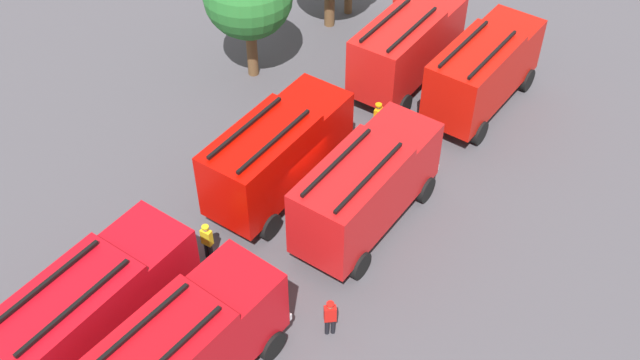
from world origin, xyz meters
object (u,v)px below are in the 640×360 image
at_px(fire_truck_0, 184,352).
at_px(firefighter_3, 378,118).
at_px(fire_truck_4, 278,152).
at_px(fire_truck_2, 484,69).
at_px(firefighter_1, 329,102).
at_px(fire_truck_5, 408,45).
at_px(firefighter_4, 207,240).
at_px(firefighter_2, 330,317).
at_px(traffic_cone_0, 265,132).
at_px(fire_truck_1, 367,186).
at_px(fire_truck_3, 96,306).

distance_m(fire_truck_0, firefighter_3, 14.58).
relative_size(fire_truck_0, fire_truck_4, 1.00).
distance_m(fire_truck_2, firefighter_1, 7.16).
bearing_deg(fire_truck_5, firefighter_4, 178.06).
xyz_separation_m(fire_truck_2, firefighter_2, (-14.44, -1.91, -1.23)).
height_order(firefighter_3, traffic_cone_0, firefighter_3).
distance_m(fire_truck_1, fire_truck_3, 10.63).
distance_m(firefighter_2, firefighter_4, 5.71).
xyz_separation_m(fire_truck_1, fire_truck_3, (-9.89, 3.92, 0.00)).
relative_size(fire_truck_5, firefighter_4, 4.23).
relative_size(fire_truck_0, firefighter_2, 4.40).
relative_size(firefighter_4, traffic_cone_0, 2.40).
relative_size(fire_truck_3, firefighter_3, 4.04).
distance_m(fire_truck_1, fire_truck_4, 3.95).
bearing_deg(fire_truck_2, fire_truck_0, 178.48).
distance_m(fire_truck_0, fire_truck_5, 18.88).
height_order(fire_truck_2, firefighter_3, fire_truck_2).
distance_m(firefighter_3, firefighter_4, 9.88).
bearing_deg(fire_truck_5, fire_truck_0, -171.58).
bearing_deg(fire_truck_1, traffic_cone_0, 73.67).
bearing_deg(fire_truck_4, firefighter_4, 179.75).
bearing_deg(fire_truck_5, firefighter_2, -159.86).
xyz_separation_m(fire_truck_3, traffic_cone_0, (11.66, 2.71, -1.80)).
xyz_separation_m(fire_truck_5, traffic_cone_0, (-7.32, 2.81, -1.80)).
height_order(fire_truck_2, fire_truck_3, same).
bearing_deg(fire_truck_2, fire_truck_4, 158.20).
relative_size(fire_truck_1, traffic_cone_0, 10.13).
relative_size(fire_truck_0, fire_truck_3, 1.00).
relative_size(fire_truck_3, fire_truck_4, 1.00).
bearing_deg(traffic_cone_0, firefighter_2, -128.37).
bearing_deg(fire_truck_3, fire_truck_0, -84.49).
height_order(fire_truck_1, firefighter_4, fire_truck_1).
bearing_deg(fire_truck_2, fire_truck_3, 168.28).
height_order(fire_truck_0, firefighter_2, fire_truck_0).
xyz_separation_m(fire_truck_4, fire_truck_5, (9.58, -0.11, 0.00)).
bearing_deg(firefighter_1, fire_truck_5, -110.54).
distance_m(fire_truck_1, firefighter_1, 7.00).
distance_m(firefighter_1, firefighter_4, 9.63).
xyz_separation_m(fire_truck_3, fire_truck_4, (9.41, 0.01, 0.00)).
bearing_deg(fire_truck_5, fire_truck_4, 177.39).
relative_size(firefighter_1, firefighter_3, 0.94).
bearing_deg(firefighter_1, fire_truck_2, -140.75).
bearing_deg(firefighter_3, fire_truck_0, -87.54).
relative_size(fire_truck_5, firefighter_2, 4.41).
bearing_deg(traffic_cone_0, fire_truck_4, -129.85).
bearing_deg(firefighter_3, fire_truck_3, -101.31).
relative_size(firefighter_1, traffic_cone_0, 2.36).
xyz_separation_m(fire_truck_0, fire_truck_1, (9.48, -0.41, 0.00)).
xyz_separation_m(fire_truck_4, firefighter_2, (-4.50, -5.83, -1.23)).
bearing_deg(firefighter_1, firefighter_4, 93.72).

